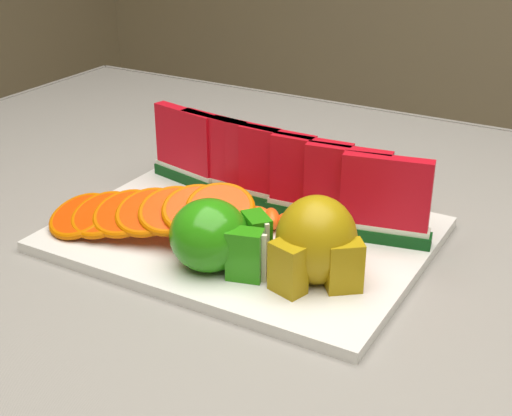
# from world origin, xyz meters

# --- Properties ---
(table) EXTENTS (1.40, 0.90, 0.75)m
(table) POSITION_xyz_m (0.00, 0.00, 0.65)
(table) COLOR #442217
(table) RESTS_ON ground
(tablecloth) EXTENTS (1.53, 1.03, 0.20)m
(tablecloth) POSITION_xyz_m (0.00, 0.00, 0.72)
(tablecloth) COLOR slate
(tablecloth) RESTS_ON table
(platter) EXTENTS (0.40, 0.30, 0.01)m
(platter) POSITION_xyz_m (-0.09, -0.02, 0.76)
(platter) COLOR silver
(platter) RESTS_ON tablecloth
(apple_cluster) EXTENTS (0.11, 0.10, 0.07)m
(apple_cluster) POSITION_xyz_m (-0.08, -0.11, 0.80)
(apple_cluster) COLOR #30870B
(apple_cluster) RESTS_ON platter
(pear_cluster) EXTENTS (0.10, 0.10, 0.09)m
(pear_cluster) POSITION_xyz_m (0.02, -0.08, 0.81)
(pear_cluster) COLOR #AE8807
(pear_cluster) RESTS_ON platter
(fork) EXTENTS (0.06, 0.19, 0.00)m
(fork) POSITION_xyz_m (-0.17, 0.16, 0.76)
(fork) COLOR silver
(fork) RESTS_ON tablecloth
(watermelon_row) EXTENTS (0.39, 0.07, 0.10)m
(watermelon_row) POSITION_xyz_m (-0.09, 0.04, 0.82)
(watermelon_row) COLOR #0C4117
(watermelon_row) RESTS_ON platter
(orange_fan_front) EXTENTS (0.25, 0.14, 0.06)m
(orange_fan_front) POSITION_xyz_m (-0.18, -0.09, 0.80)
(orange_fan_front) COLOR #D03300
(orange_fan_front) RESTS_ON platter
(orange_fan_back) EXTENTS (0.32, 0.10, 0.04)m
(orange_fan_back) POSITION_xyz_m (-0.09, 0.11, 0.79)
(orange_fan_back) COLOR #D03300
(orange_fan_back) RESTS_ON platter
(tangerine_segments) EXTENTS (0.18, 0.06, 0.02)m
(tangerine_segments) POSITION_xyz_m (-0.10, 0.00, 0.78)
(tangerine_segments) COLOR #FA5207
(tangerine_segments) RESTS_ON platter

